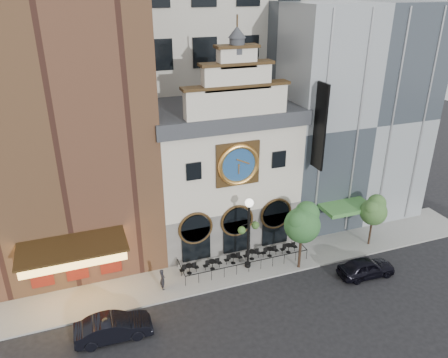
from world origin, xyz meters
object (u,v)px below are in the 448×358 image
bistro_2 (233,259)px  tree_right (374,210)px  car_right (366,267)px  car_left (113,328)px  lamppost (249,226)px  bistro_4 (270,251)px  bistro_3 (252,254)px  tree_left (303,222)px  bistro_1 (212,264)px  bistro_5 (289,248)px  pedestrian (163,279)px  bistro_0 (189,269)px

bistro_2 → tree_right: size_ratio=0.34×
car_right → tree_right: (3.09, 3.68, 2.79)m
car_left → lamppost: lamppost is taller
bistro_4 → bistro_2: bearing=178.5°
bistro_2 → bistro_3: same height
bistro_2 → tree_left: bearing=-24.9°
bistro_1 → bistro_3: same height
bistro_3 → bistro_5: 3.38m
bistro_5 → bistro_3: bearing=177.0°
bistro_3 → tree_left: size_ratio=0.28×
lamppost → pedestrian: bearing=169.1°
tree_right → bistro_5: bearing=170.9°
car_left → lamppost: 12.47m
bistro_1 → bistro_5: bearing=0.1°
bistro_3 → car_left: car_left is taller
bistro_3 → car_right: car_right is taller
bistro_2 → car_right: 10.71m
bistro_2 → bistro_4: (3.31, -0.09, 0.00)m
bistro_1 → bistro_3: size_ratio=1.00×
bistro_2 → bistro_4: size_ratio=1.00×
bistro_0 → bistro_1: size_ratio=1.00×
car_left → tree_right: (22.92, 3.60, 2.75)m
bistro_3 → car_right: (7.75, -5.04, 0.18)m
bistro_4 → car_right: size_ratio=0.34×
bistro_5 → tree_right: bearing=-9.1°
bistro_5 → car_left: bearing=-162.8°
bistro_0 → car_left: size_ratio=0.31×
pedestrian → tree_left: 11.72m
pedestrian → bistro_1: bearing=-76.5°
bistro_1 → tree_right: tree_right is taller
bistro_5 → tree_left: 4.32m
bistro_4 → pedestrian: size_ratio=0.91×
bistro_1 → lamppost: lamppost is taller
bistro_5 → bistro_2: bearing=178.3°
tree_right → pedestrian: bearing=179.7°
bistro_4 → tree_right: 9.78m
lamppost → tree_right: bearing=-16.9°
car_left → lamppost: (11.33, 4.12, 3.19)m
bistro_1 → bistro_3: bearing=3.1°
bistro_0 → car_right: (13.28, -4.93, 0.18)m
bistro_1 → tree_left: 8.07m
car_right → pedestrian: (-15.71, 3.76, 0.23)m
tree_left → bistro_0: bearing=165.9°
bistro_3 → bistro_4: (1.60, -0.12, 0.00)m
bistro_0 → bistro_4: size_ratio=1.00×
car_right → pedestrian: 16.15m
bistro_3 → lamppost: bearing=-131.6°
bistro_2 → tree_right: tree_right is taller
bistro_1 → lamppost: (2.84, -0.65, 3.40)m
bistro_0 → tree_right: tree_right is taller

